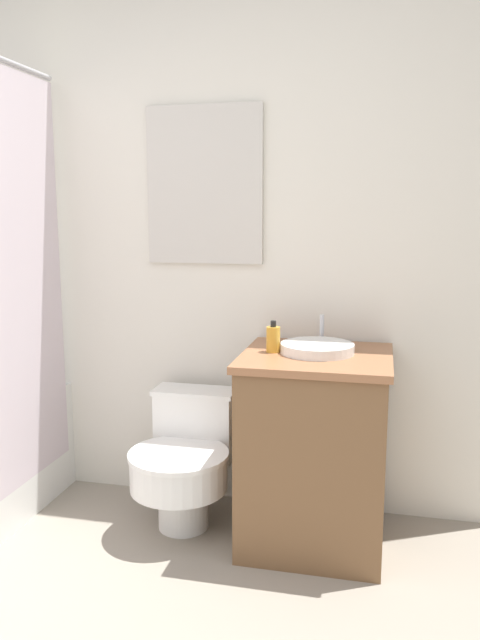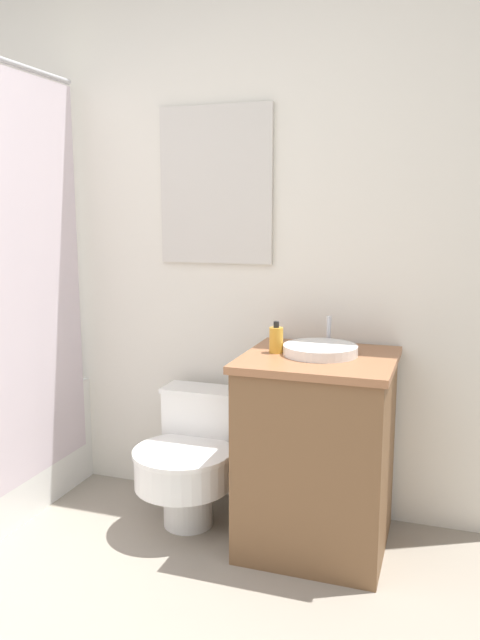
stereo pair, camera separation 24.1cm
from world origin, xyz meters
name	(u,v)px [view 1 (the left image)]	position (x,y,z in m)	size (l,w,h in m)	color
wall_back	(156,237)	(0.01, 1.90, 1.26)	(3.22, 0.07, 2.50)	silver
toilet	(185,459)	(0.24, 1.58, 0.30)	(0.43, 0.55, 0.57)	white
vanity	(315,448)	(0.80, 1.57, 0.40)	(0.60, 0.58, 0.80)	brown
sink	(317,348)	(0.80, 1.59, 0.83)	(0.30, 0.33, 0.13)	white
soap_bottle	(273,339)	(0.63, 1.57, 0.86)	(0.06, 0.06, 0.13)	gold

